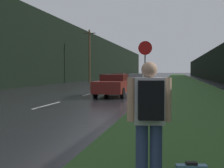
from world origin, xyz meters
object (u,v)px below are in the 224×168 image
object	(u,v)px
car_passing_near	(114,85)
delivery_truck	(151,71)
stop_sign	(145,67)
car_passing_far	(136,80)
hitchhiker_with_backpack	(149,116)
car_oncoming	(119,78)

from	to	relation	value
car_passing_near	delivery_truck	xyz separation A→B (m)	(-4.23, 78.09, 1.10)
stop_sign	car_passing_far	bearing A→B (deg)	99.23
hitchhiker_with_backpack	delivery_truck	xyz separation A→B (m)	(-7.84, 92.36, 0.82)
stop_sign	car_oncoming	xyz separation A→B (m)	(-6.79, 28.06, -1.18)
stop_sign	hitchhiker_with_backpack	size ratio (longest dim) A/B	1.72
car_passing_near	car_oncoming	world-z (taller)	car_passing_near
stop_sign	car_oncoming	size ratio (longest dim) A/B	0.67
hitchhiker_with_backpack	delivery_truck	distance (m)	92.69
car_passing_near	car_passing_far	xyz separation A→B (m)	(0.00, 10.96, -0.04)
car_oncoming	car_passing_far	bearing A→B (deg)	-70.99
stop_sign	delivery_truck	xyz separation A→B (m)	(-6.79, 82.93, -0.01)
car_oncoming	hitchhiker_with_backpack	bearing A→B (deg)	-78.18
car_passing_far	car_oncoming	bearing A→B (deg)	-70.99
car_oncoming	stop_sign	bearing A→B (deg)	-76.39
car_passing_near	hitchhiker_with_backpack	bearing A→B (deg)	104.23
hitchhiker_with_backpack	car_oncoming	world-z (taller)	hitchhiker_with_backpack
car_oncoming	delivery_truck	xyz separation A→B (m)	(0.00, 54.87, 1.16)
hitchhiker_with_backpack	car_passing_far	size ratio (longest dim) A/B	0.42
car_oncoming	delivery_truck	size ratio (longest dim) A/B	0.63
car_passing_far	car_oncoming	world-z (taller)	car_passing_far
stop_sign	car_passing_far	world-z (taller)	stop_sign
stop_sign	car_oncoming	world-z (taller)	stop_sign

